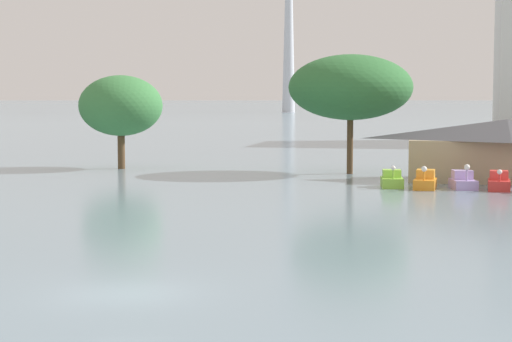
# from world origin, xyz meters

# --- Properties ---
(ground_plane) EXTENTS (2000.00, 2000.00, 0.00)m
(ground_plane) POSITION_xyz_m (0.00, 0.00, 0.00)
(ground_plane) COLOR gray
(pedal_boat_lime) EXTENTS (1.73, 2.57, 1.57)m
(pedal_boat_lime) POSITION_xyz_m (6.71, 34.41, 0.48)
(pedal_boat_lime) COLOR #8CCC3F
(pedal_boat_lime) RESTS_ON ground
(pedal_boat_orange) EXTENTS (1.57, 2.88, 1.63)m
(pedal_boat_orange) POSITION_xyz_m (8.96, 33.93, 0.52)
(pedal_boat_orange) COLOR orange
(pedal_boat_orange) RESTS_ON ground
(pedal_boat_lavender) EXTENTS (1.96, 2.74, 1.75)m
(pedal_boat_lavender) POSITION_xyz_m (11.46, 34.40, 0.50)
(pedal_boat_lavender) COLOR #B299D8
(pedal_boat_lavender) RESTS_ON ground
(pedal_boat_red) EXTENTS (1.51, 2.70, 1.48)m
(pedal_boat_red) POSITION_xyz_m (13.78, 34.05, 0.51)
(pedal_boat_red) COLOR red
(pedal_boat_red) RESTS_ON ground
(boathouse) EXTENTS (15.03, 6.47, 4.55)m
(boathouse) POSITION_xyz_m (14.69, 40.14, 2.39)
(boathouse) COLOR tan
(boathouse) RESTS_ON ground
(shoreline_tree_tall_left) EXTENTS (7.14, 7.14, 8.00)m
(shoreline_tree_tall_left) POSITION_xyz_m (-16.77, 45.04, 5.39)
(shoreline_tree_tall_left) COLOR brown
(shoreline_tree_tall_left) RESTS_ON ground
(shoreline_tree_mid) EXTENTS (9.91, 9.91, 9.54)m
(shoreline_tree_mid) POSITION_xyz_m (2.88, 44.18, 6.92)
(shoreline_tree_mid) COLOR brown
(shoreline_tree_mid) RESTS_ON ground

